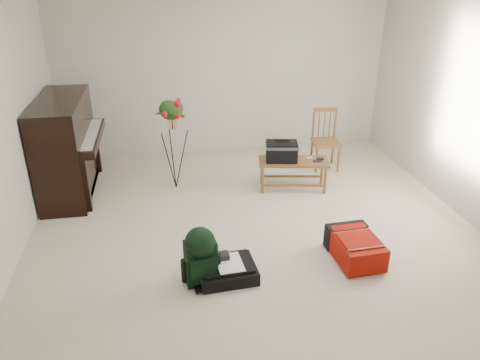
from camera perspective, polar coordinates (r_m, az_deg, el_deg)
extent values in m
cube|color=beige|center=(5.19, 2.30, -7.27)|extent=(5.00, 5.50, 0.01)
cube|color=beige|center=(7.26, -2.05, 12.96)|extent=(5.00, 0.04, 2.50)
cube|color=black|center=(6.39, -20.46, 3.80)|extent=(0.55, 1.50, 1.25)
cube|color=black|center=(6.31, -17.93, 4.91)|extent=(0.28, 1.30, 0.10)
cube|color=white|center=(6.29, -17.99, 5.34)|extent=(0.22, 1.20, 0.02)
cube|color=black|center=(6.60, -19.30, -0.81)|extent=(0.45, 1.30, 0.10)
cube|color=brown|center=(6.19, 6.55, 2.26)|extent=(0.96, 0.52, 0.04)
cylinder|color=brown|center=(6.05, 3.10, -0.30)|extent=(0.04, 0.04, 0.37)
cylinder|color=brown|center=(6.31, 2.53, 0.82)|extent=(0.04, 0.04, 0.37)
cylinder|color=brown|center=(6.27, 10.42, 0.24)|extent=(0.04, 0.04, 0.37)
cylinder|color=brown|center=(6.52, 9.59, 1.31)|extent=(0.04, 0.04, 0.37)
cube|color=brown|center=(6.89, 10.43, 4.55)|extent=(0.41, 0.41, 0.04)
cylinder|color=brown|center=(6.78, 9.45, 2.34)|extent=(0.03, 0.03, 0.39)
cylinder|color=brown|center=(7.06, 8.63, 3.34)|extent=(0.03, 0.03, 0.39)
cylinder|color=brown|center=(6.89, 12.00, 2.49)|extent=(0.03, 0.03, 0.39)
cylinder|color=brown|center=(7.16, 11.09, 3.48)|extent=(0.03, 0.03, 0.39)
cube|color=brown|center=(6.90, 10.27, 8.43)|extent=(0.34, 0.06, 0.05)
cylinder|color=brown|center=(6.91, 8.86, 6.69)|extent=(0.03, 0.03, 0.47)
cylinder|color=brown|center=(7.02, 11.38, 6.78)|extent=(0.03, 0.03, 0.47)
cube|color=#A60C07|center=(4.95, 13.88, -8.00)|extent=(0.45, 0.64, 0.24)
cube|color=black|center=(5.13, 12.86, -6.57)|extent=(0.44, 0.16, 0.26)
cube|color=#A60C07|center=(4.84, 14.23, -7.00)|extent=(0.39, 0.37, 0.02)
cube|color=silver|center=(4.71, 15.07, -8.07)|extent=(0.39, 0.03, 0.01)
cube|color=black|center=(4.60, -1.60, -11.05)|extent=(0.58, 0.47, 0.13)
cube|color=black|center=(4.55, -1.61, -10.22)|extent=(0.51, 0.40, 0.03)
cube|color=white|center=(4.52, -1.30, -10.07)|extent=(0.26, 0.34, 0.01)
cube|color=black|center=(4.57, -2.42, -9.25)|extent=(0.18, 0.12, 0.05)
cube|color=black|center=(4.46, -4.79, -9.95)|extent=(0.32, 0.21, 0.44)
cube|color=black|center=(4.39, -4.65, -11.02)|extent=(0.24, 0.08, 0.26)
sphere|color=black|center=(4.34, -4.90, -7.56)|extent=(0.29, 0.29, 0.29)
cube|color=black|center=(4.55, -5.78, -9.37)|extent=(0.04, 0.03, 0.39)
cube|color=black|center=(4.55, -4.03, -9.23)|extent=(0.04, 0.03, 0.39)
cylinder|color=black|center=(6.04, -8.33, 7.60)|extent=(0.01, 0.01, 0.33)
ellipsoid|color=#204816|center=(6.01, -8.39, 8.50)|extent=(0.31, 0.22, 0.29)
cube|color=red|center=(5.96, -8.44, 9.35)|extent=(0.16, 0.09, 0.09)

